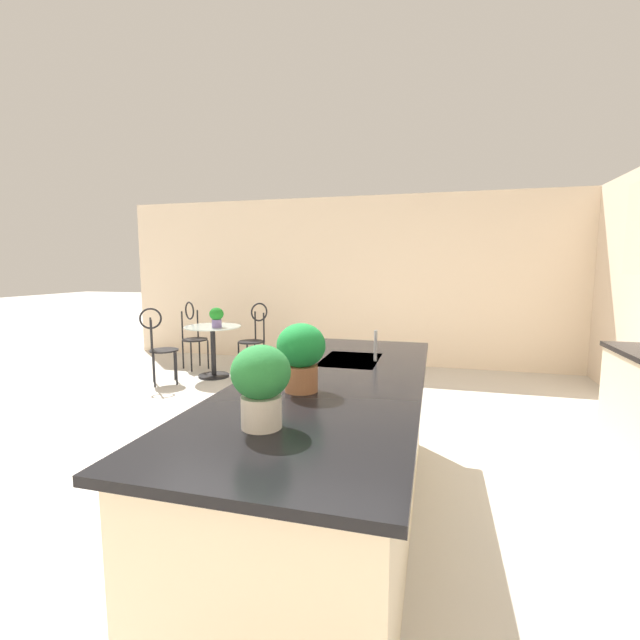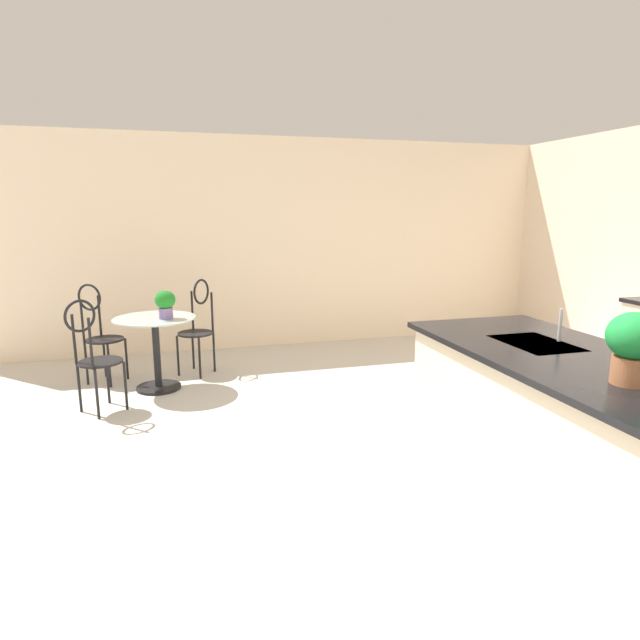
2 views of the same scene
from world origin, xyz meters
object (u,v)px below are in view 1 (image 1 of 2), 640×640
chair_near_window (254,334)px  chair_by_island (159,342)px  potted_plant_counter_far (261,381)px  bistro_table (213,346)px  potted_plant_counter_near (301,353)px  chair_toward_desk (193,332)px  potted_plant_on_table (217,316)px

chair_near_window → chair_by_island: size_ratio=1.00×
chair_by_island → potted_plant_counter_far: (3.37, 2.89, 0.55)m
bistro_table → chair_near_window: 0.65m
chair_by_island → potted_plant_counter_near: bearing=45.7°
potted_plant_counter_far → potted_plant_counter_near: 0.55m
chair_near_window → potted_plant_counter_far: size_ratio=2.98×
bistro_table → chair_toward_desk: bearing=-125.8°
chair_near_window → chair_by_island: 1.38m
potted_plant_on_table → bistro_table: bearing=-126.3°
chair_toward_desk → potted_plant_counter_far: 5.26m
bistro_table → potted_plant_on_table: potted_plant_on_table is taller
chair_by_island → potted_plant_counter_far: 4.48m
chair_toward_desk → potted_plant_counter_near: 4.82m
chair_toward_desk → potted_plant_on_table: chair_toward_desk is taller
potted_plant_counter_far → chair_toward_desk: bearing=-145.6°
chair_by_island → bistro_table: bearing=136.3°
bistro_table → potted_plant_counter_near: potted_plant_counter_near is taller
potted_plant_on_table → potted_plant_counter_far: size_ratio=0.80×
potted_plant_on_table → potted_plant_counter_near: size_ratio=0.75×
chair_toward_desk → chair_near_window: bearing=93.3°
potted_plant_counter_far → potted_plant_counter_near: bearing=179.9°
potted_plant_counter_far → potted_plant_on_table: bearing=-149.3°
bistro_table → chair_by_island: (0.53, -0.51, 0.13)m
chair_by_island → potted_plant_counter_far: potted_plant_counter_far is taller
bistro_table → chair_toward_desk: (-0.41, -0.57, 0.13)m
potted_plant_counter_near → potted_plant_on_table: bearing=-145.2°
chair_by_island → chair_toward_desk: size_ratio=1.00×
chair_toward_desk → potted_plant_on_table: size_ratio=3.75×
chair_by_island → chair_toward_desk: 0.95m
chair_near_window → potted_plant_counter_far: bearing=24.0°
chair_near_window → chair_toward_desk: (0.06, -1.00, 0.00)m
chair_near_window → potted_plant_on_table: 0.72m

